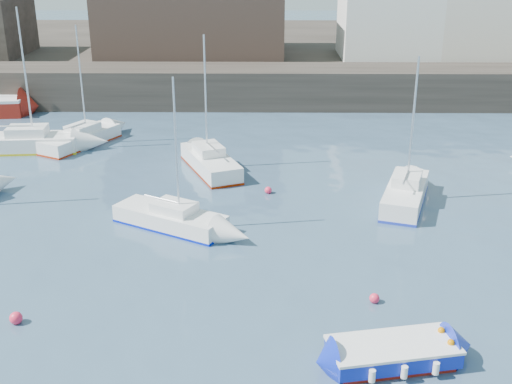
{
  "coord_description": "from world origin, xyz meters",
  "views": [
    {
      "loc": [
        0.35,
        -15.5,
        12.31
      ],
      "look_at": [
        0.0,
        12.0,
        1.5
      ],
      "focal_mm": 45.0,
      "sensor_mm": 36.0,
      "label": 1
    }
  ],
  "objects_px": {
    "sailboat_h": "(81,138)",
    "buoy_far": "(268,193)",
    "sailboat_b": "(171,218)",
    "buoy_mid": "(374,302)",
    "blue_dinghy": "(393,353)",
    "sailboat_f": "(210,162)",
    "buoy_near": "(17,323)",
    "sailboat_e": "(24,142)",
    "sailboat_c": "(405,193)"
  },
  "relations": [
    {
      "from": "sailboat_e",
      "to": "buoy_near",
      "type": "bearing_deg",
      "value": -71.47
    },
    {
      "from": "sailboat_c",
      "to": "sailboat_h",
      "type": "xyz_separation_m",
      "value": [
        -18.84,
        9.61,
        -0.07
      ]
    },
    {
      "from": "sailboat_e",
      "to": "sailboat_h",
      "type": "bearing_deg",
      "value": 20.04
    },
    {
      "from": "blue_dinghy",
      "to": "sailboat_b",
      "type": "relative_size",
      "value": 0.6
    },
    {
      "from": "blue_dinghy",
      "to": "sailboat_f",
      "type": "height_order",
      "value": "sailboat_f"
    },
    {
      "from": "blue_dinghy",
      "to": "buoy_mid",
      "type": "distance_m",
      "value": 3.68
    },
    {
      "from": "blue_dinghy",
      "to": "sailboat_b",
      "type": "height_order",
      "value": "sailboat_b"
    },
    {
      "from": "sailboat_c",
      "to": "buoy_near",
      "type": "bearing_deg",
      "value": -144.84
    },
    {
      "from": "sailboat_h",
      "to": "sailboat_b",
      "type": "bearing_deg",
      "value": -59.13
    },
    {
      "from": "sailboat_f",
      "to": "buoy_mid",
      "type": "xyz_separation_m",
      "value": [
        7.11,
        -14.34,
        -0.53
      ]
    },
    {
      "from": "sailboat_f",
      "to": "buoy_mid",
      "type": "height_order",
      "value": "sailboat_f"
    },
    {
      "from": "sailboat_h",
      "to": "buoy_near",
      "type": "relative_size",
      "value": 16.86
    },
    {
      "from": "sailboat_f",
      "to": "buoy_near",
      "type": "xyz_separation_m",
      "value": [
        -5.45,
        -15.86,
        -0.53
      ]
    },
    {
      "from": "blue_dinghy",
      "to": "sailboat_h",
      "type": "distance_m",
      "value": 27.67
    },
    {
      "from": "sailboat_e",
      "to": "sailboat_h",
      "type": "relative_size",
      "value": 1.16
    },
    {
      "from": "sailboat_c",
      "to": "sailboat_e",
      "type": "relative_size",
      "value": 0.83
    },
    {
      "from": "buoy_far",
      "to": "sailboat_c",
      "type": "bearing_deg",
      "value": -11.16
    },
    {
      "from": "blue_dinghy",
      "to": "buoy_far",
      "type": "bearing_deg",
      "value": 104.65
    },
    {
      "from": "buoy_near",
      "to": "buoy_far",
      "type": "bearing_deg",
      "value": 54.63
    },
    {
      "from": "sailboat_e",
      "to": "sailboat_f",
      "type": "height_order",
      "value": "sailboat_e"
    },
    {
      "from": "buoy_mid",
      "to": "buoy_far",
      "type": "height_order",
      "value": "same"
    },
    {
      "from": "sailboat_c",
      "to": "buoy_mid",
      "type": "relative_size",
      "value": 19.42
    },
    {
      "from": "blue_dinghy",
      "to": "sailboat_b",
      "type": "distance_m",
      "value": 13.12
    },
    {
      "from": "buoy_far",
      "to": "sailboat_e",
      "type": "bearing_deg",
      "value": 155.11
    },
    {
      "from": "sailboat_e",
      "to": "buoy_near",
      "type": "height_order",
      "value": "sailboat_e"
    },
    {
      "from": "buoy_near",
      "to": "sailboat_b",
      "type": "bearing_deg",
      "value": 62.14
    },
    {
      "from": "sailboat_e",
      "to": "sailboat_f",
      "type": "distance_m",
      "value": 12.47
    },
    {
      "from": "sailboat_b",
      "to": "buoy_far",
      "type": "bearing_deg",
      "value": 43.61
    },
    {
      "from": "buoy_near",
      "to": "sailboat_e",
      "type": "bearing_deg",
      "value": 108.53
    },
    {
      "from": "sailboat_b",
      "to": "buoy_mid",
      "type": "distance_m",
      "value": 10.58
    },
    {
      "from": "sailboat_f",
      "to": "buoy_near",
      "type": "relative_size",
      "value": 17.01
    },
    {
      "from": "sailboat_h",
      "to": "buoy_far",
      "type": "distance_m",
      "value": 14.58
    },
    {
      "from": "blue_dinghy",
      "to": "sailboat_e",
      "type": "relative_size",
      "value": 0.48
    },
    {
      "from": "blue_dinghy",
      "to": "buoy_mid",
      "type": "bearing_deg",
      "value": 89.44
    },
    {
      "from": "sailboat_h",
      "to": "buoy_far",
      "type": "xyz_separation_m",
      "value": [
        12.01,
        -8.26,
        -0.49
      ]
    },
    {
      "from": "sailboat_c",
      "to": "buoy_mid",
      "type": "height_order",
      "value": "sailboat_c"
    },
    {
      "from": "sailboat_b",
      "to": "sailboat_h",
      "type": "relative_size",
      "value": 0.93
    },
    {
      "from": "sailboat_c",
      "to": "sailboat_b",
      "type": "bearing_deg",
      "value": -165.46
    },
    {
      "from": "buoy_far",
      "to": "sailboat_b",
      "type": "bearing_deg",
      "value": -136.39
    },
    {
      "from": "sailboat_b",
      "to": "buoy_mid",
      "type": "height_order",
      "value": "sailboat_b"
    },
    {
      "from": "sailboat_e",
      "to": "buoy_far",
      "type": "distance_m",
      "value": 16.83
    },
    {
      "from": "sailboat_c",
      "to": "sailboat_f",
      "type": "xyz_separation_m",
      "value": [
        -10.13,
        4.88,
        -0.02
      ]
    },
    {
      "from": "sailboat_b",
      "to": "buoy_far",
      "type": "relative_size",
      "value": 18.64
    },
    {
      "from": "blue_dinghy",
      "to": "buoy_near",
      "type": "bearing_deg",
      "value": 170.34
    },
    {
      "from": "sailboat_e",
      "to": "buoy_far",
      "type": "xyz_separation_m",
      "value": [
        15.26,
        -7.08,
        -0.57
      ]
    },
    {
      "from": "buoy_near",
      "to": "buoy_far",
      "type": "height_order",
      "value": "buoy_near"
    },
    {
      "from": "blue_dinghy",
      "to": "sailboat_h",
      "type": "height_order",
      "value": "sailboat_h"
    },
    {
      "from": "sailboat_e",
      "to": "sailboat_h",
      "type": "distance_m",
      "value": 3.46
    },
    {
      "from": "blue_dinghy",
      "to": "sailboat_e",
      "type": "height_order",
      "value": "sailboat_e"
    },
    {
      "from": "sailboat_f",
      "to": "buoy_mid",
      "type": "distance_m",
      "value": 16.01
    }
  ]
}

